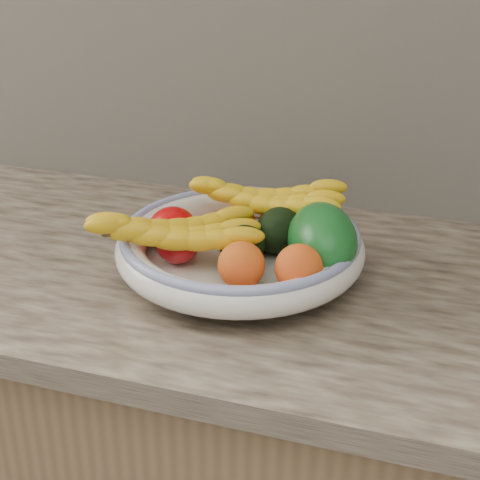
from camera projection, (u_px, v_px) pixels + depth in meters
name	position (u px, v px, depth m)	size (l,w,h in m)	color
kitchen_counter	(244.00, 471.00, 1.38)	(2.44, 0.66, 1.40)	brown
fruit_bowl	(240.00, 247.00, 1.15)	(0.39, 0.39, 0.08)	silver
clementine_back_left	(240.00, 218.00, 1.23)	(0.05, 0.05, 0.05)	#EB5004
clementine_back_right	(276.00, 221.00, 1.22)	(0.06, 0.06, 0.05)	orange
clementine_back_mid	(242.00, 228.00, 1.20)	(0.05, 0.05, 0.05)	#FD6305
tomato_left	(173.00, 229.00, 1.18)	(0.08, 0.08, 0.07)	#C30406
tomato_near_left	(178.00, 244.00, 1.13)	(0.07, 0.07, 0.06)	#A50D13
avocado_center	(242.00, 243.00, 1.13)	(0.07, 0.10, 0.07)	black
avocado_right	(281.00, 229.00, 1.17)	(0.07, 0.11, 0.07)	black
green_mango	(322.00, 241.00, 1.11)	(0.10, 0.16, 0.11)	#0F5019
peach_front	(241.00, 265.00, 1.06)	(0.07, 0.07, 0.07)	orange
peach_right	(299.00, 268.00, 1.05)	(0.07, 0.07, 0.07)	orange
banana_bunch_back	(265.00, 203.00, 1.20)	(0.27, 0.10, 0.08)	yellow
banana_bunch_front	(175.00, 237.00, 1.10)	(0.28, 0.11, 0.08)	yellow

